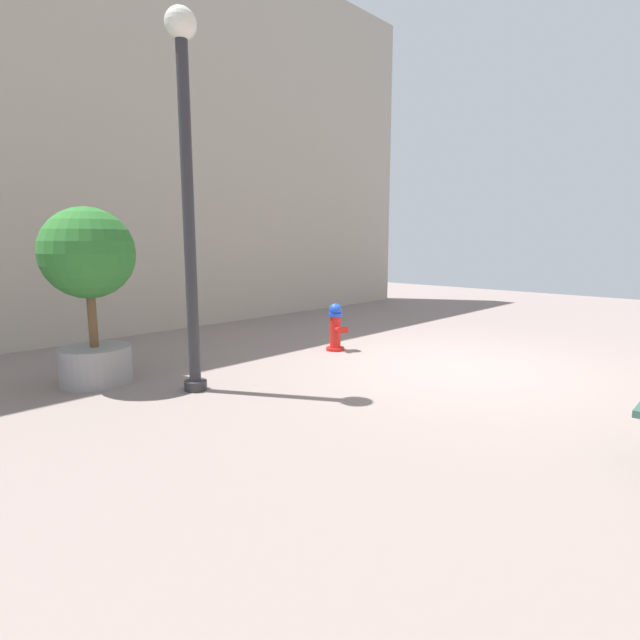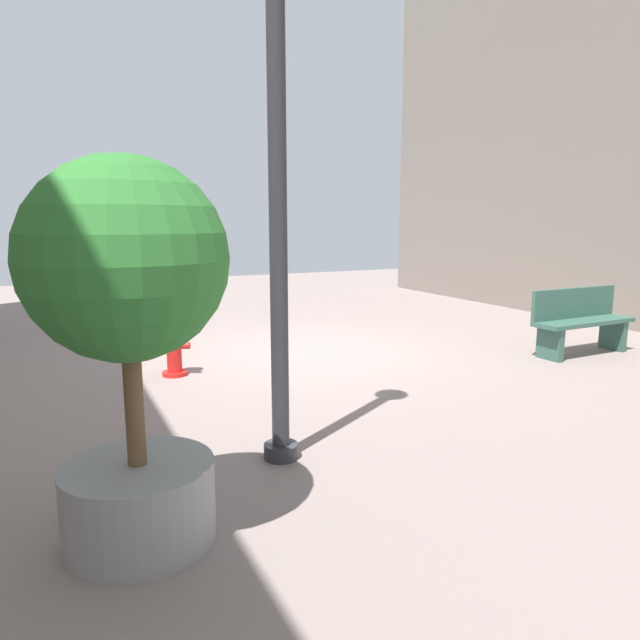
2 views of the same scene
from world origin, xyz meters
name	(u,v)px [view 2 (image 2 of 2)]	position (x,y,z in m)	size (l,w,h in m)	color
ground_plane	(309,352)	(0.00, 0.00, 0.00)	(23.40, 23.40, 0.00)	gray
fire_hydrant	(174,344)	(2.04, 0.42, 0.40)	(0.39, 0.37, 0.81)	red
bench_near	(580,320)	(-3.48, 1.83, 0.50)	(1.68, 0.48, 0.95)	#33594C
planter_tree	(129,312)	(3.01, 4.05, 1.40)	(1.15, 1.15, 2.27)	gray
street_lamp	(277,109)	(1.80, 3.33, 2.71)	(0.36, 0.36, 4.42)	#2D2D33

